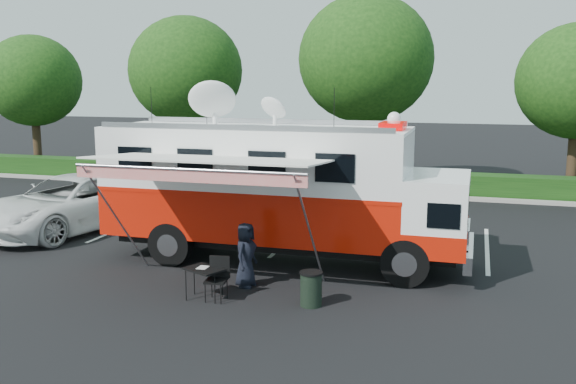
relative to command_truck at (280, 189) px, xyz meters
name	(u,v)px	position (x,y,z in m)	size (l,w,h in m)	color
ground_plane	(283,262)	(0.09, 0.00, -2.06)	(120.00, 120.00, 0.00)	black
back_border	(390,80)	(1.23, 12.90, 2.94)	(60.00, 6.14, 8.87)	#9E998E
stall_lines	(295,236)	(-0.41, 3.00, -2.06)	(24.12, 5.50, 0.01)	silver
command_truck	(280,189)	(0.00, 0.00, 0.00)	(10.03, 2.76, 4.82)	black
awning	(207,163)	(-0.90, -2.86, 1.04)	(5.48, 2.82, 3.31)	silver
white_suv	(72,230)	(-7.89, 1.63, -2.06)	(3.06, 6.63, 1.84)	silver
person	(246,286)	(-0.16, -2.32, -2.06)	(0.78, 0.51, 1.60)	black
folding_table	(204,270)	(-0.77, -3.46, -1.37)	(1.05, 0.92, 0.74)	black
folding_chair	(218,274)	(-0.45, -3.38, -1.46)	(0.54, 0.57, 1.01)	black
trash_bin	(311,289)	(1.72, -3.20, -1.66)	(0.53, 0.53, 0.79)	black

